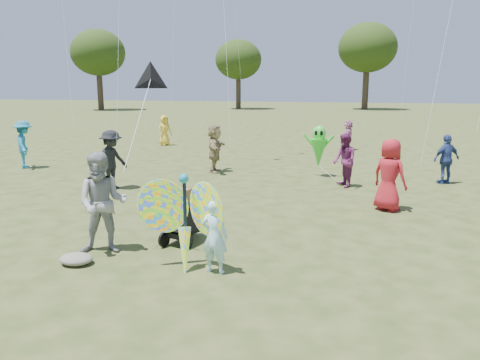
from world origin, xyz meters
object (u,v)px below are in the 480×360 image
at_px(adult_man, 102,203).
at_px(jogging_stroller, 183,212).
at_px(crowd_b, 112,160).
at_px(crowd_e, 344,160).
at_px(crowd_g, 165,130).
at_px(crowd_d, 215,148).
at_px(butterfly_kite, 185,221).
at_px(child_girl, 215,237).
at_px(crowd_j, 348,135).
at_px(crowd_a, 389,175).
at_px(crowd_i, 24,144).
at_px(crowd_c, 446,159).
at_px(alien_kite, 319,148).

height_order(adult_man, jogging_stroller, adult_man).
bearing_deg(jogging_stroller, crowd_b, 150.15).
bearing_deg(crowd_e, crowd_g, -153.90).
distance_m(crowd_d, butterfly_kite, 9.03).
height_order(crowd_g, butterfly_kite, butterfly_kite).
bearing_deg(child_girl, crowd_e, -98.24).
xyz_separation_m(crowd_d, crowd_j, (4.36, 7.17, -0.14)).
xyz_separation_m(crowd_a, crowd_i, (-12.88, 2.79, -0.00)).
relative_size(crowd_c, crowd_g, 1.01).
bearing_deg(crowd_d, alien_kite, -95.61).
distance_m(crowd_a, crowd_c, 4.28).
distance_m(child_girl, crowd_b, 7.26).
relative_size(crowd_g, crowd_j, 1.08).
distance_m(crowd_j, alien_kite, 7.09).
xyz_separation_m(crowd_a, butterfly_kite, (-3.46, -4.85, -0.05)).
bearing_deg(crowd_i, crowd_j, -91.58).
bearing_deg(crowd_a, crowd_j, -48.36).
relative_size(crowd_j, alien_kite, 0.83).
bearing_deg(adult_man, crowd_e, 41.18).
bearing_deg(crowd_a, adult_man, 75.18).
bearing_deg(crowd_a, jogging_stroller, 75.76).
relative_size(crowd_b, butterfly_kite, 0.96).
distance_m(crowd_a, alien_kite, 4.52).
distance_m(adult_man, crowd_g, 15.88).
bearing_deg(crowd_d, crowd_b, 141.32).
height_order(crowd_j, butterfly_kite, butterfly_kite).
relative_size(crowd_d, crowd_i, 0.96).
relative_size(adult_man, jogging_stroller, 1.68).
height_order(adult_man, butterfly_kite, adult_man).
height_order(crowd_e, alien_kite, alien_kite).
height_order(child_girl, crowd_d, crowd_d).
relative_size(crowd_c, crowd_e, 0.95).
bearing_deg(crowd_d, crowd_j, -38.69).
height_order(crowd_d, crowd_j, crowd_d).
relative_size(jogging_stroller, butterfly_kite, 0.61).
distance_m(crowd_c, crowd_d, 7.65).
distance_m(adult_man, crowd_j, 15.99).
bearing_deg(crowd_j, crowd_d, -25.35).
bearing_deg(jogging_stroller, crowd_i, 160.42).
distance_m(adult_man, crowd_b, 5.60).
height_order(crowd_i, jogging_stroller, crowd_i).
xyz_separation_m(crowd_c, alien_kite, (-4.00, 0.14, 0.19)).
bearing_deg(crowd_d, crowd_e, -113.98).
bearing_deg(crowd_c, crowd_j, -97.33).
bearing_deg(crowd_a, crowd_b, 31.23).
xyz_separation_m(child_girl, adult_man, (-2.27, 0.38, 0.32)).
relative_size(crowd_d, crowd_e, 1.04).
bearing_deg(child_girl, butterfly_kite, 2.20).
bearing_deg(crowd_d, adult_man, 176.58).
xyz_separation_m(crowd_j, butterfly_kite, (-2.04, -15.89, 0.12)).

